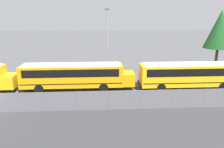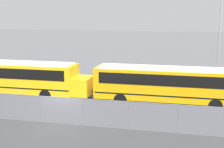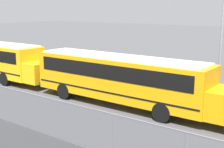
% 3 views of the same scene
% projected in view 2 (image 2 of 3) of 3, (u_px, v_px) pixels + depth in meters
% --- Properties ---
extents(ground_plane, '(200.00, 200.00, 0.00)m').
position_uv_depth(ground_plane, '(63.00, 124.00, 21.14)').
color(ground_plane, '#4C4C4F').
extents(fence, '(94.91, 0.07, 1.88)m').
position_uv_depth(fence, '(62.00, 110.00, 20.95)').
color(fence, '#9EA0A5').
rests_on(fence, ground_plane).
extents(school_bus_2, '(13.25, 2.46, 3.09)m').
position_uv_depth(school_bus_2, '(15.00, 76.00, 27.69)').
color(school_bus_2, yellow).
rests_on(school_bus_2, ground_plane).
extents(school_bus_3, '(13.25, 2.46, 3.09)m').
position_uv_depth(school_bus_3, '(171.00, 83.00, 24.91)').
color(school_bus_3, orange).
rests_on(school_bus_3, ground_plane).
extents(light_pole, '(0.60, 0.24, 9.39)m').
position_uv_depth(light_pole, '(219.00, 38.00, 28.87)').
color(light_pole, gray).
rests_on(light_pole, ground_plane).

